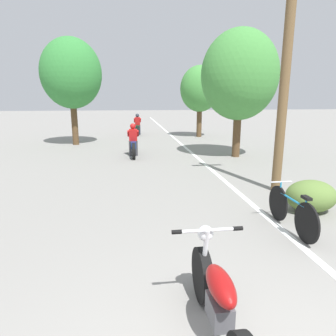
# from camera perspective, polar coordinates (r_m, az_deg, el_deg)

# --- Properties ---
(lane_stripe_edge) EXTENTS (0.14, 48.00, 0.01)m
(lane_stripe_edge) POSITION_cam_1_polar(r_m,az_deg,el_deg) (14.94, 3.45, 3.84)
(lane_stripe_edge) COLOR white
(lane_stripe_edge) RESTS_ON ground
(utility_pole) EXTENTS (1.10, 0.24, 6.40)m
(utility_pole) POSITION_cam_1_polar(r_m,az_deg,el_deg) (8.28, 21.61, 18.30)
(utility_pole) COLOR brown
(utility_pole) RESTS_ON ground
(roadside_tree_right_near) EXTENTS (3.11, 2.80, 5.11)m
(roadside_tree_right_near) POSITION_cam_1_polar(r_m,az_deg,el_deg) (12.85, 13.50, 16.77)
(roadside_tree_right_near) COLOR #513A23
(roadside_tree_right_near) RESTS_ON ground
(roadside_tree_right_far) EXTENTS (2.45, 2.21, 4.39)m
(roadside_tree_right_far) POSITION_cam_1_polar(r_m,az_deg,el_deg) (19.25, 6.10, 14.71)
(roadside_tree_right_far) COLOR #513A23
(roadside_tree_right_far) RESTS_ON ground
(roadside_tree_left) EXTENTS (3.06, 2.75, 5.40)m
(roadside_tree_left) POSITION_cam_1_polar(r_m,az_deg,el_deg) (16.62, -17.97, 16.70)
(roadside_tree_left) COLOR #513A23
(roadside_tree_left) RESTS_ON ground
(roadside_bush) EXTENTS (1.10, 0.88, 0.70)m
(roadside_bush) POSITION_cam_1_polar(r_m,az_deg,el_deg) (7.24, 25.56, -4.84)
(roadside_bush) COLOR #5B7A38
(roadside_bush) RESTS_ON ground
(motorcycle_foreground) EXTENTS (0.81, 2.06, 1.03)m
(motorcycle_foreground) POSITION_cam_1_polar(r_m,az_deg,el_deg) (3.30, 9.61, -24.03)
(motorcycle_foreground) COLOR black
(motorcycle_foreground) RESTS_ON ground
(motorcycle_rider_lead) EXTENTS (0.50, 2.18, 1.39)m
(motorcycle_rider_lead) POSITION_cam_1_polar(r_m,az_deg,el_deg) (12.90, -6.63, 4.65)
(motorcycle_rider_lead) COLOR black
(motorcycle_rider_lead) RESTS_ON ground
(motorcycle_rider_far) EXTENTS (0.50, 2.04, 1.41)m
(motorcycle_rider_far) POSITION_cam_1_polar(r_m,az_deg,el_deg) (20.44, -5.81, 7.84)
(motorcycle_rider_far) COLOR black
(motorcycle_rider_far) RESTS_ON ground
(bicycle_parked) EXTENTS (0.44, 1.71, 0.83)m
(bicycle_parked) POSITION_cam_1_polar(r_m,az_deg,el_deg) (6.07, 22.44, -7.59)
(bicycle_parked) COLOR black
(bicycle_parked) RESTS_ON ground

